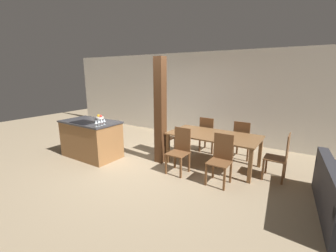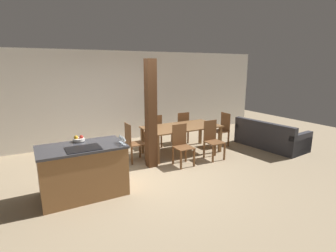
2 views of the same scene
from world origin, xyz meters
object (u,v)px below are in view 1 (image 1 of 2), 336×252
at_px(fruit_bowl, 100,117).
at_px(dining_chair_head_end, 163,135).
at_px(dining_chair_near_right, 221,158).
at_px(dining_chair_far_right, 242,140).
at_px(dining_chair_near_left, 180,150).
at_px(dining_chair_far_left, 208,134).
at_px(wine_glass_middle, 99,122).
at_px(wine_glass_end, 104,120).
at_px(wine_glass_near, 96,122).
at_px(timber_post, 160,112).
at_px(dining_chair_foot_end, 280,156).
at_px(kitchen_island, 91,139).
at_px(dining_table, 213,138).
at_px(wine_glass_far, 102,121).

height_order(fruit_bowl, dining_chair_head_end, fruit_bowl).
bearing_deg(dining_chair_near_right, dining_chair_far_right, 90.00).
relative_size(dining_chair_near_left, dining_chair_head_end, 1.00).
relative_size(fruit_bowl, dining_chair_far_left, 0.21).
relative_size(wine_glass_middle, dining_chair_head_end, 0.15).
bearing_deg(dining_chair_near_right, wine_glass_end, -168.03).
relative_size(fruit_bowl, wine_glass_near, 1.39).
distance_m(dining_chair_near_left, timber_post, 1.01).
height_order(dining_chair_near_right, dining_chair_foot_end, same).
relative_size(dining_chair_far_right, dining_chair_head_end, 1.00).
bearing_deg(dining_chair_head_end, dining_chair_far_right, -68.06).
bearing_deg(timber_post, dining_chair_head_end, 118.27).
distance_m(kitchen_island, dining_chair_foot_end, 4.29).
distance_m(kitchen_island, dining_chair_near_left, 2.35).
relative_size(kitchen_island, dining_table, 0.73).
relative_size(wine_glass_near, dining_chair_far_right, 0.15).
bearing_deg(wine_glass_end, dining_chair_near_left, 18.12).
xyz_separation_m(dining_chair_head_end, dining_chair_foot_end, (2.75, 0.00, 0.00)).
relative_size(wine_glass_end, dining_chair_foot_end, 0.15).
height_order(kitchen_island, wine_glass_near, wine_glass_near).
distance_m(wine_glass_middle, dining_chair_far_left, 2.77).
distance_m(kitchen_island, dining_chair_far_right, 3.72).
bearing_deg(wine_glass_middle, dining_chair_foot_end, 22.33).
bearing_deg(dining_chair_head_end, wine_glass_far, 151.80).
bearing_deg(kitchen_island, dining_chair_head_end, 39.82).
height_order(wine_glass_middle, wine_glass_end, same).
relative_size(wine_glass_far, timber_post, 0.06).
bearing_deg(wine_glass_middle, wine_glass_near, -90.00).
height_order(wine_glass_end, dining_chair_near_right, wine_glass_end).
xyz_separation_m(wine_glass_middle, dining_chair_near_left, (1.65, 0.69, -0.54)).
relative_size(dining_chair_far_left, timber_post, 0.39).
relative_size(dining_chair_head_end, dining_chair_foot_end, 1.00).
bearing_deg(dining_chair_near_right, dining_chair_far_left, 121.41).
xyz_separation_m(wine_glass_middle, dining_chair_far_left, (1.65, 2.16, -0.54)).
distance_m(wine_glass_near, dining_table, 2.61).
bearing_deg(wine_glass_middle, fruit_bowl, 138.76).
bearing_deg(wine_glass_far, dining_chair_head_end, 61.80).
distance_m(dining_chair_head_end, timber_post, 0.91).
bearing_deg(fruit_bowl, dining_chair_near_left, 3.22).
distance_m(dining_chair_foot_end, timber_post, 2.64).
height_order(wine_glass_far, wine_glass_end, same).
bearing_deg(dining_chair_foot_end, dining_chair_head_end, -90.00).
xyz_separation_m(kitchen_island, dining_chair_near_left, (2.31, 0.42, 0.03)).
distance_m(dining_chair_far_left, timber_post, 1.57).
bearing_deg(dining_chair_far_left, timber_post, 61.52).
xyz_separation_m(kitchen_island, dining_chair_foot_end, (4.14, 1.15, 0.03)).
relative_size(wine_glass_near, wine_glass_middle, 1.00).
xyz_separation_m(kitchen_island, wine_glass_end, (0.66, -0.12, 0.57)).
relative_size(kitchen_island, dining_chair_far_right, 1.54).
height_order(wine_glass_middle, dining_chair_head_end, wine_glass_middle).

